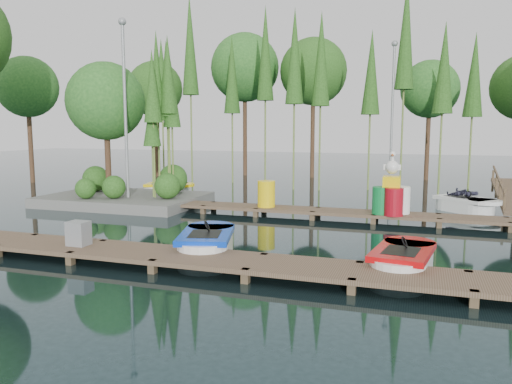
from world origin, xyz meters
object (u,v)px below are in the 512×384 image
(boat_blue, at_px, (207,244))
(yellow_barrel, at_px, (266,194))
(boat_red, at_px, (403,261))
(drum_cluster, at_px, (392,196))
(island, at_px, (120,126))
(boat_yellow_far, at_px, (167,189))
(utility_cabinet, at_px, (79,233))

(boat_blue, distance_m, yellow_barrel, 5.76)
(boat_blue, relative_size, boat_red, 1.10)
(drum_cluster, bearing_deg, yellow_barrel, 177.96)
(boat_blue, height_order, yellow_barrel, yellow_barrel)
(island, xyz_separation_m, boat_blue, (6.74, -6.52, -2.92))
(island, bearing_deg, yellow_barrel, -6.91)
(boat_red, height_order, boat_yellow_far, boat_yellow_far)
(boat_red, bearing_deg, utility_cabinet, -162.71)
(boat_red, bearing_deg, yellow_barrel, 138.76)
(boat_red, distance_m, drum_cluster, 5.73)
(boat_blue, distance_m, utility_cabinet, 3.12)
(boat_yellow_far, bearing_deg, utility_cabinet, -66.09)
(yellow_barrel, distance_m, drum_cluster, 4.37)
(utility_cabinet, bearing_deg, drum_cluster, 44.45)
(drum_cluster, bearing_deg, utility_cabinet, -135.55)
(boat_blue, relative_size, utility_cabinet, 4.99)
(boat_blue, height_order, drum_cluster, drum_cluster)
(drum_cluster, bearing_deg, boat_yellow_far, 159.18)
(island, xyz_separation_m, boat_red, (11.47, -6.61, -2.94))
(boat_blue, relative_size, drum_cluster, 1.42)
(utility_cabinet, bearing_deg, boat_yellow_far, 107.70)
(boat_blue, relative_size, boat_yellow_far, 1.12)
(island, distance_m, utility_cabinet, 9.09)
(drum_cluster, bearing_deg, island, 175.03)
(boat_red, distance_m, utility_cabinet, 7.66)
(utility_cabinet, xyz_separation_m, drum_cluster, (6.98, 6.84, 0.31))
(island, bearing_deg, utility_cabinet, -63.35)
(boat_blue, bearing_deg, yellow_barrel, 76.43)
(drum_cluster, bearing_deg, boat_blue, -126.59)
(boat_blue, height_order, boat_red, boat_blue)
(boat_red, bearing_deg, boat_blue, -172.60)
(boat_red, height_order, utility_cabinet, utility_cabinet)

